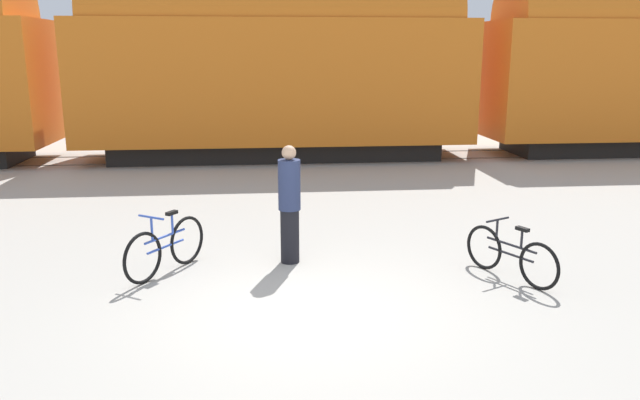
% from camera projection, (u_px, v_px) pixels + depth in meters
% --- Properties ---
extents(ground_plane, '(80.00, 80.00, 0.00)m').
position_uv_depth(ground_plane, '(305.00, 310.00, 7.98)').
color(ground_plane, '#A8A399').
extents(freight_train, '(36.46, 3.11, 5.59)m').
position_uv_depth(freight_train, '(275.00, 61.00, 18.57)').
color(freight_train, black).
rests_on(freight_train, ground_plane).
extents(rail_near, '(48.46, 0.07, 0.01)m').
position_uv_depth(rail_near, '(278.00, 161.00, 18.56)').
color(rail_near, '#4C4238').
rests_on(rail_near, ground_plane).
extents(rail_far, '(48.46, 0.07, 0.01)m').
position_uv_depth(rail_far, '(276.00, 154.00, 19.95)').
color(rail_far, '#4C4238').
rests_on(rail_far, ground_plane).
extents(bicycle_blue, '(0.99, 1.46, 0.94)m').
position_uv_depth(bicycle_blue, '(166.00, 247.00, 9.22)').
color(bicycle_blue, black).
rests_on(bicycle_blue, ground_plane).
extents(bicycle_black, '(0.81, 1.52, 0.84)m').
position_uv_depth(bicycle_black, '(510.00, 255.00, 9.01)').
color(bicycle_black, black).
rests_on(bicycle_black, ground_plane).
extents(person_in_navy, '(0.34, 0.34, 1.85)m').
position_uv_depth(person_in_navy, '(290.00, 204.00, 9.58)').
color(person_in_navy, black).
rests_on(person_in_navy, ground_plane).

